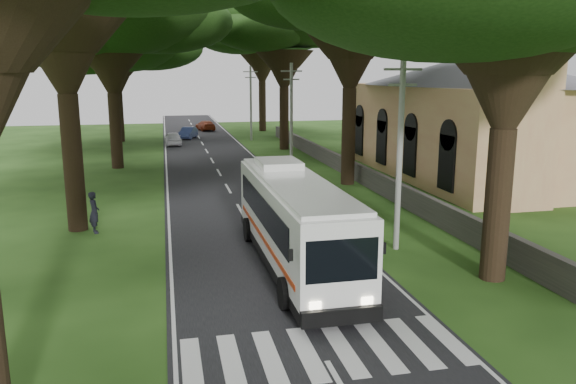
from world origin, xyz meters
name	(u,v)px	position (x,y,z in m)	size (l,w,h in m)	color
ground	(303,321)	(0.00, 0.00, 0.00)	(140.00, 140.00, 0.00)	#1F4012
road	(220,175)	(0.00, 25.00, 0.01)	(8.00, 120.00, 0.04)	black
crosswalk	(322,353)	(0.00, -2.00, 0.00)	(8.00, 3.00, 0.01)	silver
property_wall	(343,165)	(9.00, 24.00, 0.60)	(0.35, 50.00, 1.20)	#383533
church	(474,107)	(17.86, 21.55, 4.91)	(14.00, 24.00, 11.60)	tan
pole_near	(400,150)	(5.50, 6.00, 4.18)	(1.60, 0.24, 8.00)	gray
pole_mid	(291,115)	(5.50, 26.00, 4.18)	(1.60, 0.24, 8.00)	gray
pole_far	(251,102)	(5.50, 46.00, 4.18)	(1.60, 0.24, 8.00)	gray
tree_l_midb	(108,12)	(-7.50, 30.00, 11.69)	(15.74, 15.74, 15.11)	black
tree_l_far	(115,42)	(-8.50, 48.00, 10.43)	(15.46, 15.46, 13.78)	black
tree_r_midb	(284,22)	(7.50, 38.00, 11.93)	(12.51, 12.51, 14.81)	black
tree_r_far	(262,28)	(8.50, 56.00, 12.75)	(15.29, 15.29, 16.11)	black
coach_bus	(294,220)	(0.82, 4.83, 1.83)	(2.78, 11.55, 3.40)	white
distant_car_a	(173,138)	(-3.00, 43.29, 0.72)	(1.62, 4.03, 1.37)	silver
distant_car_b	(188,133)	(-1.25, 48.96, 0.67)	(1.34, 3.85, 1.27)	navy
distant_car_c	(205,125)	(1.35, 57.74, 0.66)	(1.77, 4.35, 1.26)	maroon
pedestrian	(94,212)	(-7.15, 11.28, 0.97)	(0.71, 0.47, 1.95)	black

